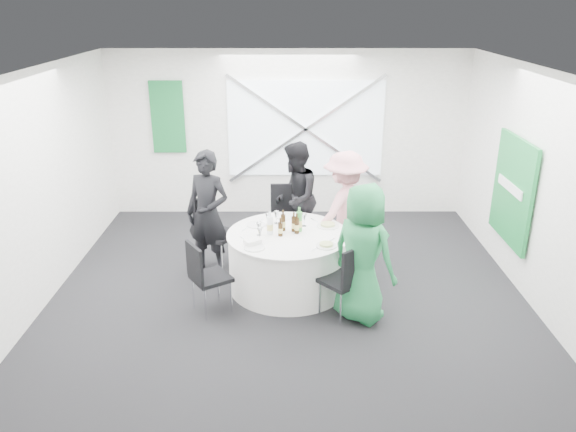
{
  "coord_description": "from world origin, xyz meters",
  "views": [
    {
      "loc": [
        -0.01,
        -6.35,
        3.54
      ],
      "look_at": [
        0.0,
        0.2,
        1.0
      ],
      "focal_mm": 35.0,
      "sensor_mm": 36.0,
      "label": 1
    }
  ],
  "objects_px": {
    "chair_back_left": "(213,226)",
    "person_woman_green": "(363,254)",
    "green_water_bottle": "(299,222)",
    "chair_back": "(285,213)",
    "chair_back_right": "(353,230)",
    "banquet_table": "(288,261)",
    "person_man_back_left": "(208,213)",
    "chair_front_right": "(347,276)",
    "chair_front_left": "(204,273)",
    "clear_water_bottle": "(270,225)",
    "person_man_back": "(295,198)",
    "person_woman_pink": "(345,210)"
  },
  "relations": [
    {
      "from": "chair_front_right",
      "to": "person_man_back",
      "type": "height_order",
      "value": "person_man_back"
    },
    {
      "from": "chair_back_right",
      "to": "chair_front_left",
      "type": "xyz_separation_m",
      "value": [
        -1.89,
        -1.24,
        -0.02
      ]
    },
    {
      "from": "person_woman_green",
      "to": "clear_water_bottle",
      "type": "relative_size",
      "value": 5.56
    },
    {
      "from": "chair_back",
      "to": "person_man_back",
      "type": "relative_size",
      "value": 0.6
    },
    {
      "from": "banquet_table",
      "to": "chair_back_right",
      "type": "bearing_deg",
      "value": 33.55
    },
    {
      "from": "green_water_bottle",
      "to": "chair_back_left",
      "type": "bearing_deg",
      "value": 155.34
    },
    {
      "from": "chair_front_right",
      "to": "chair_front_left",
      "type": "height_order",
      "value": "chair_front_right"
    },
    {
      "from": "chair_back_left",
      "to": "green_water_bottle",
      "type": "relative_size",
      "value": 3.22
    },
    {
      "from": "chair_front_right",
      "to": "person_woman_green",
      "type": "relative_size",
      "value": 0.57
    },
    {
      "from": "person_woman_pink",
      "to": "green_water_bottle",
      "type": "distance_m",
      "value": 0.87
    },
    {
      "from": "banquet_table",
      "to": "person_man_back_left",
      "type": "height_order",
      "value": "person_man_back_left"
    },
    {
      "from": "chair_back_left",
      "to": "person_woman_green",
      "type": "relative_size",
      "value": 0.62
    },
    {
      "from": "chair_front_right",
      "to": "person_man_back_left",
      "type": "distance_m",
      "value": 2.16
    },
    {
      "from": "person_man_back",
      "to": "person_woman_pink",
      "type": "relative_size",
      "value": 1.0
    },
    {
      "from": "chair_front_left",
      "to": "person_man_back_left",
      "type": "distance_m",
      "value": 1.16
    },
    {
      "from": "chair_back_left",
      "to": "chair_front_right",
      "type": "relative_size",
      "value": 1.09
    },
    {
      "from": "chair_back_left",
      "to": "chair_front_right",
      "type": "distance_m",
      "value": 2.21
    },
    {
      "from": "chair_back",
      "to": "person_woman_green",
      "type": "distance_m",
      "value": 2.16
    },
    {
      "from": "banquet_table",
      "to": "person_man_back_left",
      "type": "bearing_deg",
      "value": 156.64
    },
    {
      "from": "clear_water_bottle",
      "to": "person_man_back_left",
      "type": "bearing_deg",
      "value": 150.67
    },
    {
      "from": "chair_back_right",
      "to": "person_man_back",
      "type": "distance_m",
      "value": 1.02
    },
    {
      "from": "banquet_table",
      "to": "green_water_bottle",
      "type": "xyz_separation_m",
      "value": [
        0.14,
        0.09,
        0.51
      ]
    },
    {
      "from": "chair_back_left",
      "to": "person_man_back_left",
      "type": "relative_size",
      "value": 0.6
    },
    {
      "from": "banquet_table",
      "to": "chair_back",
      "type": "distance_m",
      "value": 1.22
    },
    {
      "from": "chair_front_left",
      "to": "person_man_back_left",
      "type": "xyz_separation_m",
      "value": [
        -0.09,
        1.11,
        0.32
      ]
    },
    {
      "from": "chair_front_left",
      "to": "person_man_back",
      "type": "xyz_separation_m",
      "value": [
        1.09,
        1.82,
        0.29
      ]
    },
    {
      "from": "chair_back_left",
      "to": "person_man_back_left",
      "type": "height_order",
      "value": "person_man_back_left"
    },
    {
      "from": "clear_water_bottle",
      "to": "banquet_table",
      "type": "bearing_deg",
      "value": 2.94
    },
    {
      "from": "chair_back_right",
      "to": "green_water_bottle",
      "type": "height_order",
      "value": "green_water_bottle"
    },
    {
      "from": "banquet_table",
      "to": "person_woman_green",
      "type": "distance_m",
      "value": 1.23
    },
    {
      "from": "chair_front_right",
      "to": "person_man_back",
      "type": "xyz_separation_m",
      "value": [
        -0.57,
        1.94,
        0.27
      ]
    },
    {
      "from": "chair_back_left",
      "to": "green_water_bottle",
      "type": "bearing_deg",
      "value": -83.49
    },
    {
      "from": "banquet_table",
      "to": "clear_water_bottle",
      "type": "bearing_deg",
      "value": -177.06
    },
    {
      "from": "banquet_table",
      "to": "chair_back_left",
      "type": "distance_m",
      "value": 1.24
    },
    {
      "from": "chair_back",
      "to": "chair_back_right",
      "type": "xyz_separation_m",
      "value": [
        0.94,
        -0.6,
        -0.03
      ]
    },
    {
      "from": "clear_water_bottle",
      "to": "green_water_bottle",
      "type": "bearing_deg",
      "value": 14.81
    },
    {
      "from": "chair_front_left",
      "to": "person_man_back_left",
      "type": "relative_size",
      "value": 0.53
    },
    {
      "from": "person_man_back_left",
      "to": "chair_back_right",
      "type": "bearing_deg",
      "value": 27.24
    },
    {
      "from": "chair_back",
      "to": "green_water_bottle",
      "type": "bearing_deg",
      "value": -82.56
    },
    {
      "from": "green_water_bottle",
      "to": "person_man_back",
      "type": "bearing_deg",
      "value": 91.91
    },
    {
      "from": "chair_back_left",
      "to": "person_woman_pink",
      "type": "xyz_separation_m",
      "value": [
        1.82,
        0.04,
        0.22
      ]
    },
    {
      "from": "chair_back",
      "to": "chair_front_right",
      "type": "distance_m",
      "value": 2.09
    },
    {
      "from": "chair_back",
      "to": "person_man_back_left",
      "type": "xyz_separation_m",
      "value": [
        -1.04,
        -0.74,
        0.27
      ]
    },
    {
      "from": "banquet_table",
      "to": "chair_front_left",
      "type": "xyz_separation_m",
      "value": [
        -0.99,
        -0.65,
        0.16
      ]
    },
    {
      "from": "person_woman_green",
      "to": "clear_water_bottle",
      "type": "distance_m",
      "value": 1.31
    },
    {
      "from": "clear_water_bottle",
      "to": "person_woman_pink",
      "type": "bearing_deg",
      "value": 34.22
    },
    {
      "from": "banquet_table",
      "to": "chair_back",
      "type": "relative_size",
      "value": 1.57
    },
    {
      "from": "banquet_table",
      "to": "chair_front_left",
      "type": "distance_m",
      "value": 1.19
    },
    {
      "from": "person_woman_pink",
      "to": "clear_water_bottle",
      "type": "bearing_deg",
      "value": -6.57
    },
    {
      "from": "person_woman_pink",
      "to": "chair_front_left",
      "type": "bearing_deg",
      "value": -4.05
    }
  ]
}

